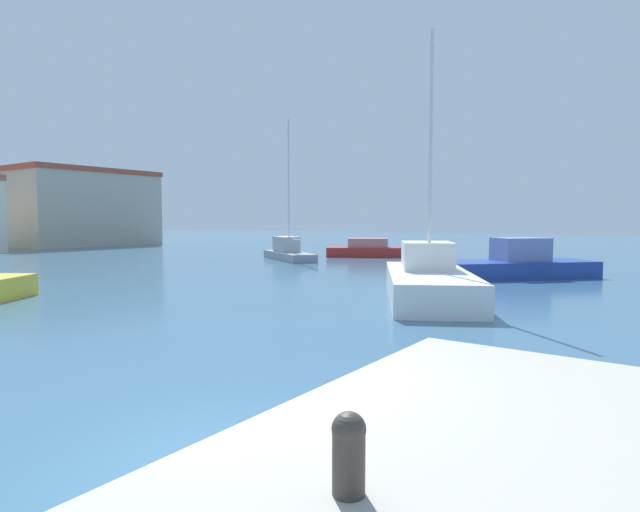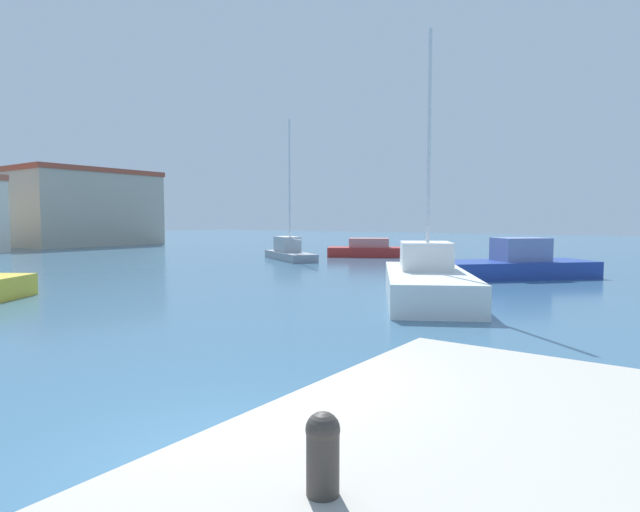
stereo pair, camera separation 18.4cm
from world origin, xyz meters
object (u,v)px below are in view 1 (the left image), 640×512
at_px(mooring_bollard, 349,450).
at_px(motorboat_red_inner_mooring, 377,250).
at_px(sailboat_white_far_right, 428,280).
at_px(sailboat_grey_mid_harbor, 288,251).
at_px(motorboat_blue_far_left, 509,265).

distance_m(mooring_bollard, motorboat_red_inner_mooring, 35.26).
bearing_deg(mooring_bollard, sailboat_white_far_right, 21.68).
relative_size(sailboat_grey_mid_harbor, motorboat_red_inner_mooring, 1.23).
bearing_deg(mooring_bollard, motorboat_blue_far_left, 12.98).
bearing_deg(sailboat_white_far_right, motorboat_red_inner_mooring, 34.06).
bearing_deg(motorboat_red_inner_mooring, mooring_bollard, -151.23).
height_order(motorboat_blue_far_left, sailboat_grey_mid_harbor, sailboat_grey_mid_harbor).
distance_m(motorboat_blue_far_left, motorboat_red_inner_mooring, 14.46).
distance_m(mooring_bollard, motorboat_blue_far_left, 23.11).
bearing_deg(motorboat_blue_far_left, mooring_bollard, -167.02).
bearing_deg(motorboat_blue_far_left, sailboat_grey_mid_harbor, 80.45).
xyz_separation_m(motorboat_blue_far_left, sailboat_grey_mid_harbor, (2.60, 15.44, 0.03)).
distance_m(mooring_bollard, sailboat_white_far_right, 15.17).
relative_size(sailboat_white_far_right, motorboat_blue_far_left, 1.16).
xyz_separation_m(sailboat_white_far_right, motorboat_blue_far_left, (8.42, -0.41, -0.08)).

